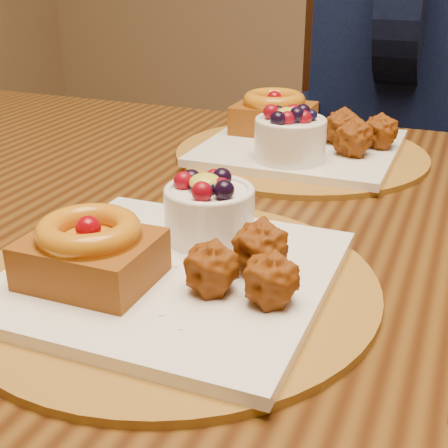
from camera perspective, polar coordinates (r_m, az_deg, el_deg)
The scene contains 5 objects.
dining_table at distance 0.80m, azimuth 2.50°, elevation -3.46°, with size 1.60×0.90×0.76m.
place_setting_near at distance 0.58m, azimuth -4.82°, elevation -3.29°, with size 0.38×0.38×0.09m.
place_setting_far at distance 0.95m, azimuth 6.79°, elevation 7.79°, with size 0.38×0.38×0.09m.
chair_far at distance 1.67m, azimuth 12.82°, elevation 6.33°, with size 0.56×0.56×1.01m.
diner at distance 1.49m, azimuth 16.02°, elevation 13.73°, with size 0.46×0.46×0.76m.
Camera 1 is at (0.14, -0.67, 1.04)m, focal length 50.00 mm.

